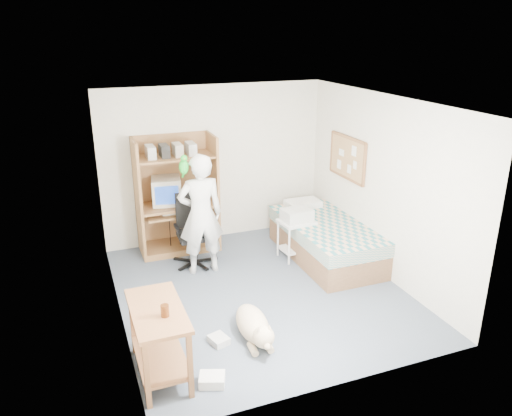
{
  "coord_description": "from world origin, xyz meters",
  "views": [
    {
      "loc": [
        -2.16,
        -5.46,
        3.33
      ],
      "look_at": [
        0.08,
        0.35,
        1.05
      ],
      "focal_mm": 35.0,
      "sensor_mm": 36.0,
      "label": 1
    }
  ],
  "objects_px": {
    "printer_cart": "(296,233)",
    "computer_hutch": "(177,199)",
    "office_chair": "(193,239)",
    "bed": "(325,240)",
    "side_desk": "(159,331)",
    "dog": "(254,326)",
    "person": "(201,215)"
  },
  "relations": [
    {
      "from": "printer_cart",
      "to": "computer_hutch",
      "type": "bearing_deg",
      "value": 143.16
    },
    {
      "from": "office_chair",
      "to": "computer_hutch",
      "type": "bearing_deg",
      "value": 100.9
    },
    {
      "from": "computer_hutch",
      "to": "bed",
      "type": "relative_size",
      "value": 0.89
    },
    {
      "from": "office_chair",
      "to": "printer_cart",
      "type": "bearing_deg",
      "value": -12.78
    },
    {
      "from": "side_desk",
      "to": "bed",
      "type": "bearing_deg",
      "value": 32.5
    },
    {
      "from": "computer_hutch",
      "to": "office_chair",
      "type": "relative_size",
      "value": 1.73
    },
    {
      "from": "computer_hutch",
      "to": "side_desk",
      "type": "xyz_separation_m",
      "value": [
        -0.85,
        -2.94,
        -0.33
      ]
    },
    {
      "from": "side_desk",
      "to": "computer_hutch",
      "type": "bearing_deg",
      "value": 73.86
    },
    {
      "from": "bed",
      "to": "dog",
      "type": "distance_m",
      "value": 2.38
    },
    {
      "from": "computer_hutch",
      "to": "person",
      "type": "bearing_deg",
      "value": -80.83
    },
    {
      "from": "computer_hutch",
      "to": "dog",
      "type": "height_order",
      "value": "computer_hutch"
    },
    {
      "from": "side_desk",
      "to": "printer_cart",
      "type": "height_order",
      "value": "side_desk"
    },
    {
      "from": "dog",
      "to": "bed",
      "type": "bearing_deg",
      "value": 45.31
    },
    {
      "from": "computer_hutch",
      "to": "side_desk",
      "type": "height_order",
      "value": "computer_hutch"
    },
    {
      "from": "bed",
      "to": "office_chair",
      "type": "distance_m",
      "value": 1.98
    },
    {
      "from": "side_desk",
      "to": "person",
      "type": "xyz_separation_m",
      "value": [
        0.99,
        2.05,
        0.37
      ]
    },
    {
      "from": "printer_cart",
      "to": "bed",
      "type": "bearing_deg",
      "value": -25.79
    },
    {
      "from": "computer_hutch",
      "to": "dog",
      "type": "distance_m",
      "value": 2.81
    },
    {
      "from": "computer_hutch",
      "to": "dog",
      "type": "xyz_separation_m",
      "value": [
        0.24,
        -2.72,
        -0.65
      ]
    },
    {
      "from": "side_desk",
      "to": "dog",
      "type": "distance_m",
      "value": 1.16
    },
    {
      "from": "computer_hutch",
      "to": "person",
      "type": "xyz_separation_m",
      "value": [
        0.14,
        -0.89,
        0.05
      ]
    },
    {
      "from": "dog",
      "to": "printer_cart",
      "type": "distance_m",
      "value": 2.22
    },
    {
      "from": "bed",
      "to": "printer_cart",
      "type": "bearing_deg",
      "value": 159.66
    },
    {
      "from": "computer_hutch",
      "to": "printer_cart",
      "type": "distance_m",
      "value": 1.91
    },
    {
      "from": "office_chair",
      "to": "printer_cart",
      "type": "height_order",
      "value": "office_chair"
    },
    {
      "from": "computer_hutch",
      "to": "dog",
      "type": "relative_size",
      "value": 1.72
    },
    {
      "from": "bed",
      "to": "side_desk",
      "type": "bearing_deg",
      "value": -147.5
    },
    {
      "from": "computer_hutch",
      "to": "person",
      "type": "relative_size",
      "value": 1.04
    },
    {
      "from": "person",
      "to": "bed",
      "type": "bearing_deg",
      "value": 174.59
    },
    {
      "from": "side_desk",
      "to": "person",
      "type": "bearing_deg",
      "value": 64.08
    },
    {
      "from": "bed",
      "to": "dog",
      "type": "relative_size",
      "value": 1.94
    },
    {
      "from": "bed",
      "to": "person",
      "type": "bearing_deg",
      "value": 172.96
    }
  ]
}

